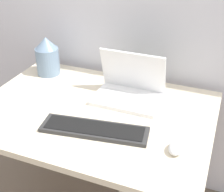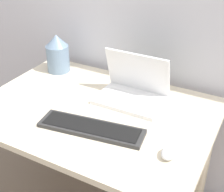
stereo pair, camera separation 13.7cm
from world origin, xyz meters
name	(u,v)px [view 2 (the right image)]	position (x,y,z in m)	size (l,w,h in m)	color
desk	(95,124)	(0.00, 0.39, 0.63)	(1.10, 0.79, 0.72)	beige
laptop	(133,90)	(0.12, 0.56, 0.77)	(0.33, 0.23, 0.24)	white
keyboard	(91,128)	(0.07, 0.24, 0.73)	(0.47, 0.19, 0.02)	#2D2D2D
mouse	(169,152)	(0.42, 0.24, 0.74)	(0.06, 0.09, 0.04)	silver
vase	(58,53)	(-0.40, 0.65, 0.83)	(0.13, 0.13, 0.22)	slate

